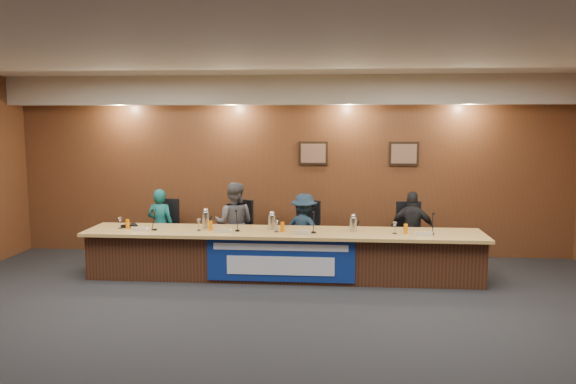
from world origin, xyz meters
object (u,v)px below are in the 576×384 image
object	(u,v)px
office_chair_c	(304,237)
carafe_left	(206,220)
panelist_a	(161,226)
speakerphone	(131,226)
office_chair_b	(235,236)
panelist_b	(234,224)
carafe_right	(353,225)
dais_body	(283,256)
office_chair_d	(411,239)
banner	(280,260)
panelist_c	(304,230)
panelist_d	(412,230)
office_chair_a	(163,234)
carafe_mid	(272,222)

from	to	relation	value
office_chair_c	carafe_left	world-z (taller)	carafe_left
panelist_a	speakerphone	size ratio (longest dim) A/B	4.02
panelist_a	office_chair_b	xyz separation A→B (m)	(1.27, 0.10, -0.16)
panelist_b	carafe_left	bearing A→B (deg)	68.29
carafe_left	carafe_right	xyz separation A→B (m)	(2.29, -0.06, -0.02)
dais_body	office_chair_b	world-z (taller)	dais_body
panelist_b	carafe_right	bearing A→B (deg)	162.99
office_chair_d	carafe_right	bearing A→B (deg)	-147.82
banner	carafe_right	size ratio (longest dim) A/B	10.12
panelist_c	panelist_d	size ratio (longest dim) A/B	0.96
office_chair_d	speakerphone	size ratio (longest dim) A/B	1.50
office_chair_b	carafe_left	size ratio (longest dim) A/B	1.83
office_chair_b	carafe_left	world-z (taller)	carafe_left
panelist_b	panelist_c	bearing A→B (deg)	-176.45
panelist_c	office_chair_c	distance (m)	0.17
banner	office_chair_c	world-z (taller)	banner
panelist_d	panelist_b	bearing A→B (deg)	9.47
banner	office_chair_c	size ratio (longest dim) A/B	4.58
office_chair_b	office_chair_d	world-z (taller)	same
office_chair_a	panelist_b	bearing A→B (deg)	3.31
panelist_b	banner	bearing A→B (deg)	131.76
panelist_a	panelist_d	distance (m)	4.23
office_chair_d	speakerphone	world-z (taller)	speakerphone
panelist_c	carafe_left	world-z (taller)	panelist_c
carafe_right	carafe_mid	bearing A→B (deg)	176.95
office_chair_c	carafe_left	xyz separation A→B (m)	(-1.50, -0.78, 0.40)
carafe_left	carafe_mid	xyz separation A→B (m)	(1.04, 0.01, -0.02)
carafe_left	carafe_right	world-z (taller)	carafe_left
panelist_a	panelist_c	bearing A→B (deg)	-171.60
panelist_c	carafe_mid	bearing A→B (deg)	79.67
panelist_a	carafe_left	xyz separation A→B (m)	(0.95, -0.68, 0.24)
dais_body	speakerphone	world-z (taller)	speakerphone
office_chair_a	carafe_right	distance (m)	3.37
office_chair_c	speakerphone	xyz separation A→B (m)	(-2.72, -0.77, 0.30)
office_chair_a	speakerphone	xyz separation A→B (m)	(-0.26, -0.77, 0.30)
panelist_a	office_chair_c	size ratio (longest dim) A/B	2.68
panelist_c	carafe_left	distance (m)	1.67
carafe_mid	panelist_c	bearing A→B (deg)	55.39
panelist_d	panelist_c	bearing A→B (deg)	9.47
banner	speakerphone	xyz separation A→B (m)	(-2.43, 0.46, 0.40)
panelist_b	speakerphone	bearing A→B (deg)	27.17
office_chair_c	office_chair_d	bearing A→B (deg)	14.14
panelist_c	office_chair_d	size ratio (longest dim) A/B	2.56
dais_body	carafe_mid	distance (m)	0.55
panelist_d	carafe_left	size ratio (longest dim) A/B	4.91
office_chair_a	office_chair_d	xyz separation A→B (m)	(4.23, 0.00, 0.00)
office_chair_c	carafe_right	distance (m)	1.21
dais_body	panelist_d	distance (m)	2.21
panelist_c	office_chair_a	size ratio (longest dim) A/B	2.56
panelist_d	speakerphone	world-z (taller)	panelist_d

